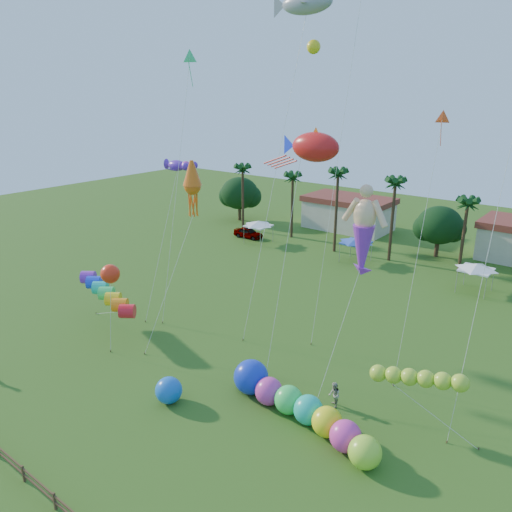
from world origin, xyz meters
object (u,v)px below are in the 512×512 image
Objects in this scene: spectator_b at (334,395)px; caterpillar_inflatable at (297,406)px; car_a at (248,233)px; blue_ball at (169,390)px.

caterpillar_inflatable is (-1.16, -2.58, 0.11)m from spectator_b.
spectator_b is at bearing 75.39° from caterpillar_inflatable.
car_a is at bearing -170.31° from spectator_b.
blue_ball is (20.31, -33.42, 0.17)m from car_a.
car_a is 40.85m from caterpillar_inflatable.
caterpillar_inflatable is 8.52m from blue_ball.
car_a is 0.37× the size of caterpillar_inflatable.
car_a is at bearing 142.82° from caterpillar_inflatable.
caterpillar_inflatable reaches higher than blue_ball.
car_a is at bearing 121.29° from blue_ball.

